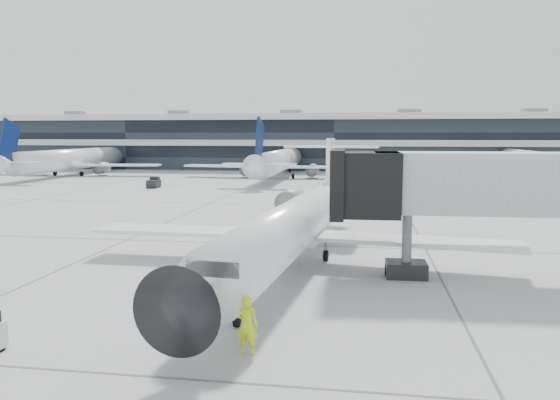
# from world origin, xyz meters

# --- Properties ---
(ground) EXTENTS (220.00, 220.00, 0.00)m
(ground) POSITION_xyz_m (0.00, 0.00, 0.00)
(ground) COLOR #9B9B9E
(ground) RESTS_ON ground
(terminal) EXTENTS (170.00, 22.00, 10.00)m
(terminal) POSITION_xyz_m (0.00, 82.00, 5.00)
(terminal) COLOR black
(terminal) RESTS_ON ground
(bg_jet_left) EXTENTS (32.00, 40.00, 9.60)m
(bg_jet_left) POSITION_xyz_m (-45.00, 55.00, 0.00)
(bg_jet_left) COLOR white
(bg_jet_left) RESTS_ON ground
(bg_jet_center) EXTENTS (32.00, 40.00, 9.60)m
(bg_jet_center) POSITION_xyz_m (-8.00, 55.00, 0.00)
(bg_jet_center) COLOR white
(bg_jet_center) RESTS_ON ground
(bg_jet_right) EXTENTS (32.00, 40.00, 9.60)m
(bg_jet_right) POSITION_xyz_m (32.00, 55.00, 0.00)
(bg_jet_right) COLOR white
(bg_jet_right) RESTS_ON ground
(regional_jet) EXTENTS (24.02, 30.00, 6.92)m
(regional_jet) POSITION_xyz_m (2.39, -5.13, 2.36)
(regional_jet) COLOR white
(regional_jet) RESTS_ON ground
(ramp_worker) EXTENTS (0.75, 0.50, 2.01)m
(ramp_worker) POSITION_xyz_m (2.39, -17.91, 1.00)
(ramp_worker) COLOR #D5FD1A
(ramp_worker) RESTS_ON ground
(traffic_cone) EXTENTS (0.40, 0.40, 0.53)m
(traffic_cone) POSITION_xyz_m (-2.80, 4.00, 0.25)
(traffic_cone) COLOR #DC410B
(traffic_cone) RESTS_ON ground
(far_tug) EXTENTS (1.50, 2.39, 1.47)m
(far_tug) POSITION_xyz_m (-22.17, 35.20, 0.66)
(far_tug) COLOR black
(far_tug) RESTS_ON ground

